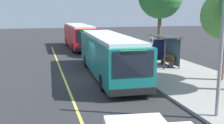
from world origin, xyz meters
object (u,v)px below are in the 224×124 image
route_sign_post (152,50)px  pedestrian_commuter (139,52)px  transit_bus_main (109,54)px  waiting_bench (168,60)px  transit_bus_second (79,35)px

route_sign_post → pedestrian_commuter: bearing=170.1°
pedestrian_commuter → transit_bus_main: bearing=-48.0°
transit_bus_main → waiting_bench: size_ratio=7.53×
transit_bus_second → waiting_bench: (14.01, 5.31, -0.98)m
pedestrian_commuter → transit_bus_second: bearing=-164.7°
transit_bus_main → waiting_bench: (-1.47, 5.41, -0.98)m
transit_bus_main → route_sign_post: same height
transit_bus_main → pedestrian_commuter: bearing=132.0°
waiting_bench → route_sign_post: (2.87, -2.72, 1.32)m
transit_bus_second → route_sign_post: size_ratio=3.87×
transit_bus_second → transit_bus_main: bearing=-0.4°
transit_bus_main → waiting_bench: bearing=105.3°
transit_bus_second → pedestrian_commuter: size_ratio=6.41×
transit_bus_main → pedestrian_commuter: 4.70m
route_sign_post → pedestrian_commuter: (-4.52, 0.79, -0.84)m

